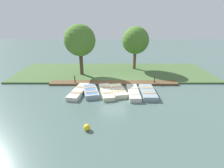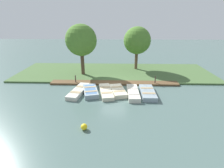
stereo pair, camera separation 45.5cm
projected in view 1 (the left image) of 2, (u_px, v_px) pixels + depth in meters
name	position (u px, v px, depth m)	size (l,w,h in m)	color
ground_plane	(114.00, 88.00, 17.67)	(80.00, 80.00, 0.00)	#4C6660
shore_bank	(114.00, 72.00, 22.30)	(8.00, 24.00, 0.18)	#476638
dock_walkway	(114.00, 83.00, 18.67)	(1.14, 13.53, 0.19)	brown
rowboat_0	(79.00, 91.00, 16.30)	(3.70, 1.66, 0.38)	beige
rowboat_1	(91.00, 91.00, 16.26)	(3.01, 1.86, 0.44)	#8C9EA8
rowboat_2	(106.00, 92.00, 16.29)	(3.59, 1.66, 0.37)	beige
rowboat_3	(118.00, 91.00, 16.43)	(2.99, 1.76, 0.40)	beige
rowboat_4	(133.00, 92.00, 16.02)	(3.39, 1.02, 0.43)	beige
rowboat_5	(148.00, 92.00, 16.08)	(3.16, 1.27, 0.43)	#8C9EA8
mooring_post_near	(75.00, 80.00, 18.39)	(0.12, 0.12, 0.97)	#47382D
mooring_post_far	(154.00, 80.00, 18.39)	(0.12, 0.12, 0.97)	#47382D
buoy	(87.00, 127.00, 11.00)	(0.42, 0.42, 0.42)	yellow
park_tree_far_left	(80.00, 40.00, 19.77)	(3.58, 3.58, 6.01)	#4C3828
park_tree_left	(135.00, 41.00, 22.17)	(3.43, 3.43, 5.61)	brown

